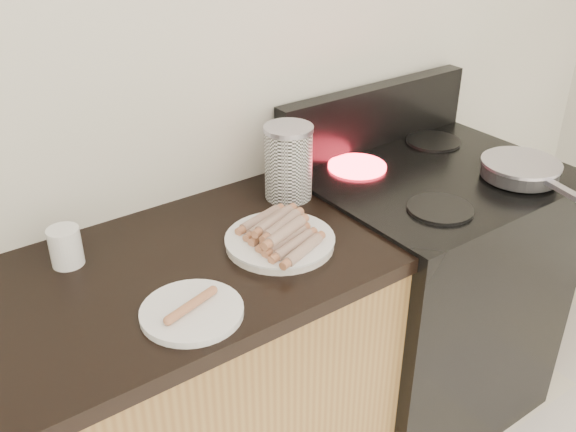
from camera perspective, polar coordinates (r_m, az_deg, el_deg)
wall_back at (r=1.67m, az=-13.13°, el=12.95°), size 4.00×0.04×2.60m
stove at (r=2.23m, az=11.74°, el=-6.83°), size 0.76×0.65×0.91m
stove_panel at (r=2.15m, az=7.68°, el=8.84°), size 0.76×0.06×0.20m
burner_near_left at (r=1.79m, az=13.37°, el=0.63°), size 0.18×0.18×0.01m
burner_near_right at (r=2.04m, az=19.78°, el=3.30°), size 0.18×0.18×0.01m
burner_far_left at (r=2.00m, az=6.16°, el=4.42°), size 0.18×0.18×0.01m
burner_far_right at (r=2.22m, az=12.78°, el=6.49°), size 0.18×0.18×0.01m
frying_pan at (r=2.02m, az=20.04°, el=3.95°), size 0.23×0.40×0.05m
main_plate at (r=1.60m, az=-0.72°, el=-2.36°), size 0.34×0.34×0.02m
side_plate at (r=1.39m, az=-8.54°, el=-8.42°), size 0.26×0.26×0.02m
hotdog_pile at (r=1.59m, az=-0.73°, el=-1.42°), size 0.13×0.25×0.05m
plain_sausages at (r=1.38m, az=-8.60°, el=-7.82°), size 0.13×0.06×0.02m
canister at (r=1.79m, az=0.04°, el=4.81°), size 0.14×0.14×0.21m
mug at (r=1.60m, az=-19.16°, el=-2.59°), size 0.08×0.08×0.10m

